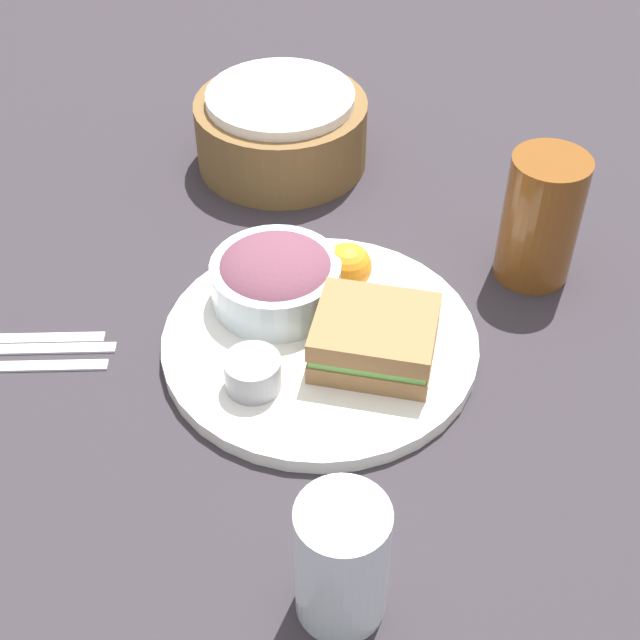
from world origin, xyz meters
The scene contains 12 objects.
ground_plane centered at (0.00, 0.00, 0.00)m, with size 4.00×4.00×0.00m, color #2D282D.
plate centered at (0.00, 0.00, 0.01)m, with size 0.29×0.29×0.01m, color white.
sandwich centered at (0.05, -0.03, 0.04)m, with size 0.12×0.11×0.05m.
salad_bowl centered at (-0.04, 0.05, 0.04)m, with size 0.12×0.12×0.06m.
dressing_cup centered at (-0.06, -0.06, 0.03)m, with size 0.05×0.05×0.03m, color #99999E.
orange_wedge centered at (0.03, 0.07, 0.04)m, with size 0.05×0.05×0.05m, color orange.
drink_glass centered at (0.21, 0.11, 0.07)m, with size 0.07×0.07×0.13m, color brown.
bread_basket centered at (-0.04, 0.31, 0.04)m, with size 0.20×0.20×0.09m.
fork centered at (-0.28, -0.02, 0.00)m, with size 0.17×0.01×0.01m, color silver.
knife centered at (-0.28, 0.00, 0.00)m, with size 0.17×0.01×0.01m, color silver.
spoon centered at (-0.28, 0.01, 0.00)m, with size 0.15×0.01×0.01m, color silver.
water_glass centered at (0.01, -0.26, 0.06)m, with size 0.06×0.06×0.11m, color silver.
Camera 1 is at (-0.01, -0.58, 0.58)m, focal length 50.00 mm.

